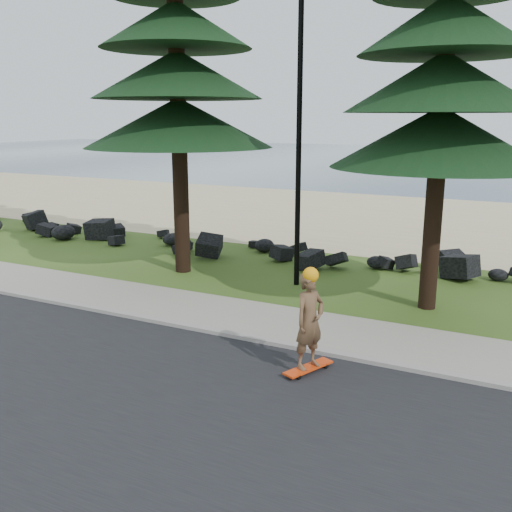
# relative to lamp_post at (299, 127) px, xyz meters

# --- Properties ---
(ground) EXTENTS (160.00, 160.00, 0.00)m
(ground) POSITION_rel_lamp_post_xyz_m (0.00, -3.20, -4.13)
(ground) COLOR #344D18
(ground) RESTS_ON ground
(road) EXTENTS (160.00, 7.00, 0.02)m
(road) POSITION_rel_lamp_post_xyz_m (0.00, -7.70, -4.12)
(road) COLOR black
(road) RESTS_ON ground
(kerb) EXTENTS (160.00, 0.20, 0.10)m
(kerb) POSITION_rel_lamp_post_xyz_m (0.00, -4.10, -4.08)
(kerb) COLOR gray
(kerb) RESTS_ON ground
(sidewalk) EXTENTS (160.00, 2.00, 0.08)m
(sidewalk) POSITION_rel_lamp_post_xyz_m (0.00, -3.00, -4.09)
(sidewalk) COLOR gray
(sidewalk) RESTS_ON ground
(beach_sand) EXTENTS (160.00, 15.00, 0.01)m
(beach_sand) POSITION_rel_lamp_post_xyz_m (0.00, 11.30, -4.13)
(beach_sand) COLOR tan
(beach_sand) RESTS_ON ground
(ocean) EXTENTS (160.00, 58.00, 0.01)m
(ocean) POSITION_rel_lamp_post_xyz_m (0.00, 47.80, -4.13)
(ocean) COLOR #31475F
(ocean) RESTS_ON ground
(seawall_boulders) EXTENTS (60.00, 2.40, 1.10)m
(seawall_boulders) POSITION_rel_lamp_post_xyz_m (0.00, 2.40, -4.13)
(seawall_boulders) COLOR black
(seawall_boulders) RESTS_ON ground
(lamp_post) EXTENTS (0.25, 0.14, 8.14)m
(lamp_post) POSITION_rel_lamp_post_xyz_m (0.00, 0.00, 0.00)
(lamp_post) COLOR black
(lamp_post) RESTS_ON ground
(skateboarder) EXTENTS (0.63, 1.04, 1.91)m
(skateboarder) POSITION_rel_lamp_post_xyz_m (2.28, -4.97, -3.17)
(skateboarder) COLOR red
(skateboarder) RESTS_ON ground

